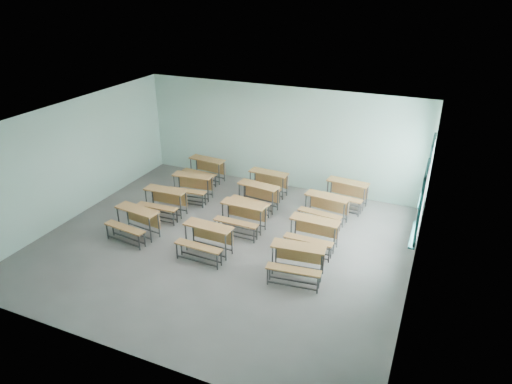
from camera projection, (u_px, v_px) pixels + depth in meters
room at (225, 186)px, 10.84m from camera, size 9.04×8.04×3.24m
desk_unit_r0c0 at (135, 219)px, 11.65m from camera, size 1.29×0.95×0.75m
desk_unit_r0c1 at (206, 236)px, 10.88m from camera, size 1.22×0.84×0.75m
desk_unit_r0c2 at (297, 258)px, 10.05m from camera, size 1.28×0.93×0.75m
desk_unit_r1c0 at (164, 199)px, 12.72m from camera, size 1.23×0.86×0.75m
desk_unit_r1c1 at (242, 214)px, 11.93m from camera, size 1.21×0.82×0.75m
desk_unit_r1c2 at (313, 230)px, 11.14m from camera, size 1.21×0.82×0.75m
desk_unit_r2c0 at (191, 184)px, 13.65m from camera, size 1.27×0.92×0.75m
desk_unit_r2c1 at (256, 194)px, 13.01m from camera, size 1.29×0.94×0.75m
desk_unit_r2c2 at (325, 205)px, 12.35m from camera, size 1.29×0.94×0.75m
desk_unit_r3c0 at (206, 167)px, 14.87m from camera, size 1.26×0.91×0.75m
desk_unit_r3c1 at (267, 181)px, 13.85m from camera, size 1.25×0.88×0.75m
desk_unit_r3c2 at (346, 191)px, 13.21m from camera, size 1.27×0.92×0.75m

